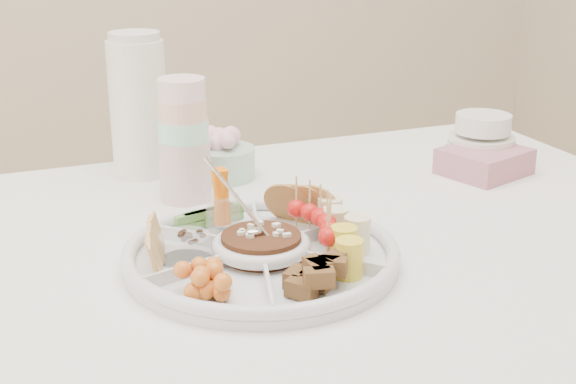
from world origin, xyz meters
name	(u,v)px	position (x,y,z in m)	size (l,w,h in m)	color
party_tray	(261,250)	(-0.01, -0.05, 0.78)	(0.38, 0.38, 0.04)	silver
bean_dip	(261,245)	(-0.01, -0.05, 0.79)	(0.11, 0.11, 0.04)	#301E10
tortillas	(298,206)	(0.08, 0.04, 0.80)	(0.10, 0.10, 0.06)	#966D45
carrot_cucumber	(212,197)	(-0.04, 0.07, 0.82)	(0.10, 0.10, 0.09)	orange
pita_raisins	(166,240)	(-0.13, -0.02, 0.80)	(0.10, 0.10, 0.05)	tan
cherries	(216,279)	(-0.10, -0.14, 0.79)	(0.10, 0.10, 0.04)	gold
granola_chunks	(319,274)	(0.02, -0.18, 0.79)	(0.10, 0.10, 0.04)	brown
banana_tomato	(354,222)	(0.12, -0.09, 0.82)	(0.12, 0.12, 0.10)	#D1CB6E
cup_stack	(183,131)	(-0.04, 0.25, 0.88)	(0.09, 0.09, 0.24)	silver
thermos	(138,104)	(-0.08, 0.42, 0.89)	(0.10, 0.10, 0.27)	white
flower_bowl	(224,155)	(0.06, 0.34, 0.80)	(0.11, 0.11, 0.09)	#9EDFB6
napkin_stack	(484,161)	(0.52, 0.18, 0.78)	(0.15, 0.13, 0.05)	#B06D80
plate_stack	(482,141)	(0.54, 0.22, 0.81)	(0.15, 0.15, 0.10)	yellow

